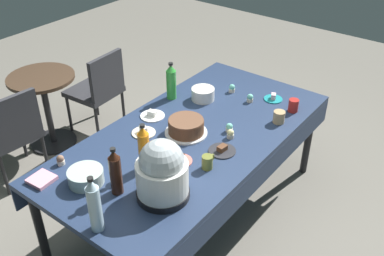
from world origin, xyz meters
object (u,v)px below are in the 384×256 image
Objects in this scene: dessert_plate_teal at (273,98)px; slow_cooker at (162,172)px; soda_bottle_water at (94,206)px; round_cafe_table at (45,98)px; coffee_mug_red at (294,105)px; glass_salad_bowl at (86,177)px; coffee_mug_olive at (208,162)px; maroon_chair_right at (99,87)px; soda_bottle_cola at (116,172)px; soda_bottle_orange_juice at (143,148)px; frosted_layer_cake at (186,127)px; dessert_plate_coral at (180,160)px; soda_bottle_lime_soda at (171,82)px; cupcake_vanilla at (230,134)px; ceramic_snack_bowl at (203,94)px; maroon_chair_left at (11,131)px; cupcake_lemon at (232,88)px; coffee_mug_tan at (279,117)px; potluck_table at (192,141)px; dessert_plate_cream at (144,132)px; dessert_plate_white at (152,115)px; cupcake_cocoa at (229,128)px; cupcake_berry at (61,160)px; cupcake_mint at (250,98)px; dessert_plate_charcoal at (222,150)px.

slow_cooker is at bearing -178.12° from dessert_plate_teal.
soda_bottle_water reaches higher than round_cafe_table.
glass_salad_bowl is at bearing 158.31° from coffee_mug_red.
maroon_chair_right is at bearing 69.66° from coffee_mug_olive.
soda_bottle_cola reaches higher than dessert_plate_teal.
coffee_mug_olive is (0.24, -0.31, -0.11)m from soda_bottle_orange_juice.
frosted_layer_cake is 0.33m from dessert_plate_coral.
frosted_layer_cake is at bearing 57.00° from coffee_mug_olive.
soda_bottle_cola reaches higher than glass_salad_bowl.
round_cafe_table is at bearing 106.65° from soda_bottle_lime_soda.
cupcake_vanilla is 0.38m from coffee_mug_olive.
ceramic_snack_bowl is at bearing 2.11° from glass_salad_bowl.
soda_bottle_orange_juice is (0.26, 0.03, 0.01)m from soda_bottle_cola.
dessert_plate_coral is 1.62m from maroon_chair_left.
coffee_mug_tan is at bearing -109.20° from cupcake_lemon.
cupcake_lemon is (0.69, 0.12, 0.09)m from potluck_table.
maroon_chair_right reaches higher than dessert_plate_cream.
cupcake_vanilla is at bearing -14.22° from dessert_plate_coral.
coffee_mug_tan is at bearing -57.59° from dessert_plate_white.
ceramic_snack_bowl is 1.46× the size of coffee_mug_tan.
potluck_table is 32.59× the size of cupcake_cocoa.
ceramic_snack_bowl is 1.54× the size of coffee_mug_red.
soda_bottle_cola is at bearing -175.11° from frosted_layer_cake.
glass_salad_bowl is 0.27m from cupcake_berry.
slow_cooker is 2.05m from round_cafe_table.
dessert_plate_cream is at bearing 43.65° from soda_bottle_orange_juice.
cupcake_berry is 0.54× the size of coffee_mug_tan.
glass_salad_bowl is at bearing 57.27° from soda_bottle_water.
dessert_plate_coral is at bearing 21.63° from slow_cooker.
dessert_plate_white is at bearing 27.28° from soda_bottle_water.
ceramic_snack_bowl reaches higher than coffee_mug_tan.
maroon_chair_right is (0.96, -0.00, 0.00)m from maroon_chair_left.
ceramic_snack_bowl is at bearing 13.75° from soda_bottle_orange_juice.
cupcake_cocoa is 1.67m from maroon_chair_right.
cupcake_lemon is 0.22× the size of soda_bottle_lime_soda.
dessert_plate_cream is at bearing -153.77° from dessert_plate_white.
maroon_chair_left is 0.96m from maroon_chair_right.
soda_bottle_water is at bearing 171.24° from coffee_mug_red.
cupcake_cocoa reaches higher than round_cafe_table.
maroon_chair_left is (-1.25, 1.32, -0.29)m from cupcake_lemon.
soda_bottle_cola is at bearing 177.53° from cupcake_mint.
dessert_plate_cream reaches higher than dessert_plate_coral.
coffee_mug_tan is at bearing -7.49° from coffee_mug_olive.
soda_bottle_water is at bearing -171.58° from potluck_table.
dessert_plate_coral is (0.51, -0.32, -0.03)m from glass_salad_bowl.
coffee_mug_tan reaches higher than dessert_plate_charcoal.
glass_salad_bowl is 0.60m from dessert_plate_coral.
cupcake_vanilla is 0.09× the size of round_cafe_table.
dessert_plate_cream is 1.52× the size of coffee_mug_olive.
dessert_plate_charcoal is (0.76, -0.47, -0.03)m from glass_salad_bowl.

